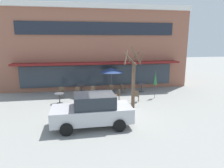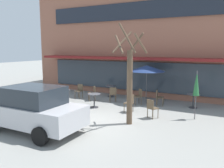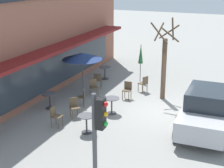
% 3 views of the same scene
% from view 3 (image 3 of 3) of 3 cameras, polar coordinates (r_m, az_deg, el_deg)
% --- Properties ---
extents(ground_plane, '(80.00, 80.00, 0.00)m').
position_cam_3_polar(ground_plane, '(16.21, 8.13, -4.56)').
color(ground_plane, gray).
extents(cafe_table_near_wall, '(0.70, 0.70, 0.76)m').
position_cam_3_polar(cafe_table_near_wall, '(20.69, -1.19, 2.22)').
color(cafe_table_near_wall, '#333338').
rests_on(cafe_table_near_wall, ground).
extents(cafe_table_streetside, '(0.70, 0.70, 0.76)m').
position_cam_3_polar(cafe_table_streetside, '(15.65, -0.05, -3.18)').
color(cafe_table_streetside, '#333338').
rests_on(cafe_table_streetside, ground).
extents(cafe_table_by_tree, '(0.70, 0.70, 0.76)m').
position_cam_3_polar(cafe_table_by_tree, '(16.48, -10.33, -2.35)').
color(cafe_table_by_tree, '#333338').
rests_on(cafe_table_by_tree, ground).
extents(cafe_table_mid_patio, '(0.70, 0.70, 0.76)m').
position_cam_3_polar(cafe_table_mid_patio, '(13.87, -4.27, -6.16)').
color(cafe_table_mid_patio, '#333338').
rests_on(cafe_table_mid_patio, ground).
extents(patio_umbrella_green_folded, '(0.28, 0.28, 2.20)m').
position_cam_3_polar(patio_umbrella_green_folded, '(20.07, 4.81, 4.93)').
color(patio_umbrella_green_folded, '#4C4C51').
rests_on(patio_umbrella_green_folded, ground).
extents(patio_umbrella_cream_folded, '(2.10, 2.10, 2.20)m').
position_cam_3_polar(patio_umbrella_cream_folded, '(17.99, -4.97, 4.65)').
color(patio_umbrella_cream_folded, '#4C4C51').
rests_on(patio_umbrella_cream_folded, ground).
extents(cafe_chair_0, '(0.41, 0.41, 0.89)m').
position_cam_3_polar(cafe_chair_0, '(14.57, -9.43, -5.08)').
color(cafe_chair_0, brown).
rests_on(cafe_chair_0, ground).
extents(cafe_chair_1, '(0.47, 0.47, 0.89)m').
position_cam_3_polar(cafe_chair_1, '(18.97, -2.38, 0.74)').
color(cafe_chair_1, brown).
rests_on(cafe_chair_1, ground).
extents(cafe_chair_2, '(0.53, 0.53, 0.89)m').
position_cam_3_polar(cafe_chair_2, '(18.51, 5.32, 0.21)').
color(cafe_chair_2, brown).
rests_on(cafe_chair_2, ground).
extents(cafe_chair_3, '(0.55, 0.55, 0.89)m').
position_cam_3_polar(cafe_chair_3, '(16.53, -5.08, -2.02)').
color(cafe_chair_3, brown).
rests_on(cafe_chair_3, ground).
extents(cafe_chair_4, '(0.40, 0.40, 0.89)m').
position_cam_3_polar(cafe_chair_4, '(17.49, 2.57, -0.81)').
color(cafe_chair_4, brown).
rests_on(cafe_chair_4, ground).
extents(cafe_chair_5, '(0.57, 0.57, 0.89)m').
position_cam_3_polar(cafe_chair_5, '(17.93, -3.09, -0.34)').
color(cafe_chair_5, brown).
rests_on(cafe_chair_5, ground).
extents(cafe_chair_6, '(0.57, 0.57, 0.89)m').
position_cam_3_polar(cafe_chair_6, '(15.39, -6.30, -3.63)').
color(cafe_chair_6, brown).
rests_on(cafe_chair_6, ground).
extents(parked_sedan, '(4.22, 2.05, 1.76)m').
position_cam_3_polar(parked_sedan, '(14.41, 15.46, -4.26)').
color(parked_sedan, '#B7B7BC').
rests_on(parked_sedan, ground).
extents(street_tree, '(1.31, 1.41, 4.19)m').
position_cam_3_polar(street_tree, '(17.27, 8.67, 3.50)').
color(street_tree, brown).
rests_on(street_tree, ground).
extents(traffic_light_pole, '(0.26, 0.44, 3.40)m').
position_cam_3_polar(traffic_light_pole, '(8.76, -2.34, -8.50)').
color(traffic_light_pole, '#47474C').
rests_on(traffic_light_pole, ground).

